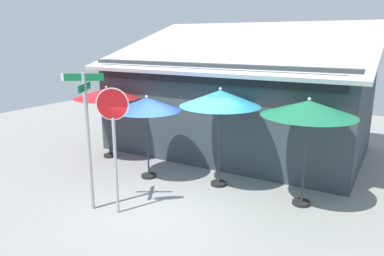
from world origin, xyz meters
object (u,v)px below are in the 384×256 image
street_sign_post (87,129)px  patio_umbrella_royal_blue_center (147,105)px  patio_umbrella_teal_right (220,99)px  patio_umbrella_crimson_left (107,94)px  stop_sign (114,129)px  patio_umbrella_forest_green_far_right (309,109)px

street_sign_post → patio_umbrella_royal_blue_center: 2.30m
patio_umbrella_teal_right → patio_umbrella_crimson_left: bearing=175.2°
stop_sign → patio_umbrella_forest_green_far_right: bearing=35.6°
stop_sign → patio_umbrella_forest_green_far_right: (3.60, 2.57, 0.36)m
street_sign_post → stop_sign: bearing=12.5°
patio_umbrella_royal_blue_center → patio_umbrella_forest_green_far_right: size_ratio=0.91×
patio_umbrella_teal_right → patio_umbrella_forest_green_far_right: patio_umbrella_teal_right is taller
patio_umbrella_crimson_left → patio_umbrella_royal_blue_center: (2.30, -0.86, -0.03)m
patio_umbrella_forest_green_far_right → patio_umbrella_crimson_left: bearing=176.2°
street_sign_post → stop_sign: size_ratio=1.10×
patio_umbrella_royal_blue_center → patio_umbrella_teal_right: 2.10m
patio_umbrella_crimson_left → patio_umbrella_forest_green_far_right: size_ratio=0.92×
patio_umbrella_crimson_left → stop_sign: bearing=-45.0°
patio_umbrella_teal_right → patio_umbrella_forest_green_far_right: size_ratio=1.03×
stop_sign → patio_umbrella_crimson_left: bearing=135.0°
patio_umbrella_forest_green_far_right → patio_umbrella_teal_right: bearing=178.2°
stop_sign → patio_umbrella_forest_green_far_right: 4.44m
patio_umbrella_teal_right → patio_umbrella_forest_green_far_right: (2.28, -0.07, -0.04)m
stop_sign → patio_umbrella_teal_right: 2.98m
street_sign_post → patio_umbrella_crimson_left: 3.94m
street_sign_post → patio_umbrella_crimson_left: size_ratio=1.33×
stop_sign → patio_umbrella_crimson_left: stop_sign is taller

